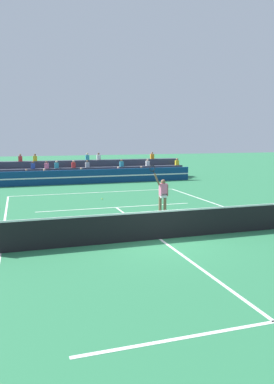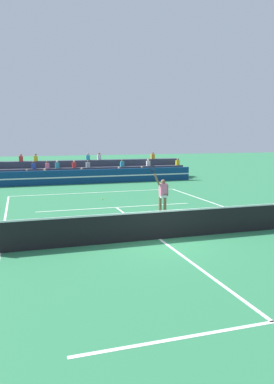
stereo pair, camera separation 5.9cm
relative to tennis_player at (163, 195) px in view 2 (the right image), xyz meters
The scene contains 7 objects.
ground_plane 4.31m from the tennis_player, 112.63° to the right, with size 120.00×120.00×0.00m, color #2D7A4C.
court_lines 4.31m from the tennis_player, 112.63° to the right, with size 11.10×23.90×0.01m.
tennis_net 4.22m from the tennis_player, 112.63° to the right, with size 12.00×0.10×1.10m.
sponsor_banner_wall 13.02m from the tennis_player, 97.12° to the left, with size 18.00×0.26×1.10m.
bleacher_stand 15.53m from the tennis_player, 96.04° to the left, with size 18.63×2.85×2.28m.
tennis_player is the anchor object (origin of this frame).
tennis_ball 5.62m from the tennis_player, 108.78° to the left, with size 0.07×0.07×0.07m, color #C6DB33.
Camera 2 is at (-4.75, -12.36, 3.73)m, focal length 35.00 mm.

